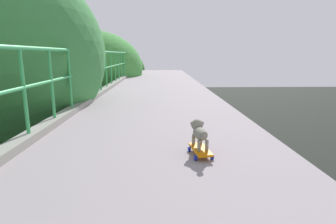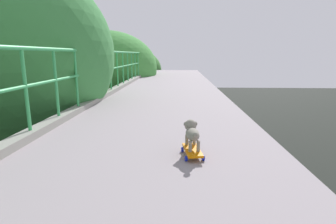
% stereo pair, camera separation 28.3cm
% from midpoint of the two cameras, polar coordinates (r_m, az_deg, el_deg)
% --- Properties ---
extents(city_bus, '(2.77, 10.94, 3.55)m').
position_cam_midpoint_polar(city_bus, '(27.89, -18.87, 0.38)').
color(city_bus, white).
rests_on(city_bus, ground).
extents(roadside_tree_mid, '(4.41, 4.41, 9.47)m').
position_cam_midpoint_polar(roadside_tree_mid, '(7.08, -28.60, 10.34)').
color(roadside_tree_mid, '#4F3731').
rests_on(roadside_tree_mid, ground).
extents(roadside_tree_far, '(5.25, 5.25, 8.64)m').
position_cam_midpoint_polar(roadside_tree_far, '(14.63, -12.30, 9.04)').
color(roadside_tree_far, '#4B3E28').
rests_on(roadside_tree_far, ground).
extents(roadside_tree_farthest, '(4.55, 4.55, 7.90)m').
position_cam_midpoint_polar(roadside_tree_farthest, '(24.60, -6.44, 8.67)').
color(roadside_tree_farthest, '#533421').
rests_on(roadside_tree_farthest, ground).
extents(toy_skateboard, '(0.24, 0.42, 0.08)m').
position_cam_midpoint_polar(toy_skateboard, '(2.87, 8.09, -8.24)').
color(toy_skateboard, orange).
rests_on(toy_skateboard, overpass_deck).
extents(small_dog, '(0.18, 0.40, 0.28)m').
position_cam_midpoint_polar(small_dog, '(2.88, 7.97, -4.28)').
color(small_dog, gray).
rests_on(small_dog, toy_skateboard).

